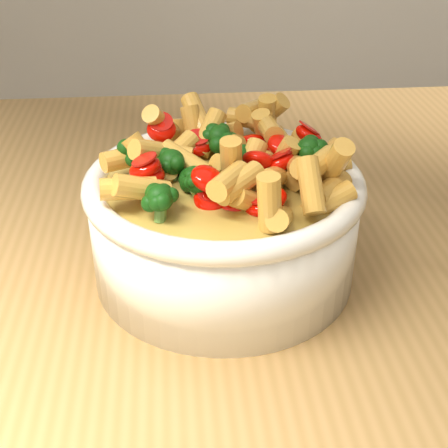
{
  "coord_description": "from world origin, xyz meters",
  "views": [
    {
      "loc": [
        -0.11,
        -0.5,
        1.21
      ],
      "look_at": [
        -0.07,
        -0.06,
        0.95
      ],
      "focal_mm": 50.0,
      "sensor_mm": 36.0,
      "label": 1
    }
  ],
  "objects": [
    {
      "name": "pasta_salad",
      "position": [
        -0.07,
        -0.06,
        1.01
      ],
      "size": [
        0.18,
        0.18,
        0.04
      ],
      "color": "#ECB44A",
      "rests_on": "serving_bowl"
    },
    {
      "name": "serving_bowl",
      "position": [
        -0.07,
        -0.06,
        0.95
      ],
      "size": [
        0.22,
        0.22,
        0.1
      ],
      "color": "white",
      "rests_on": "table"
    },
    {
      "name": "table",
      "position": [
        0.0,
        0.0,
        0.8
      ],
      "size": [
        1.2,
        0.8,
        0.9
      ],
      "color": "#AE814A",
      "rests_on": "ground"
    }
  ]
}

